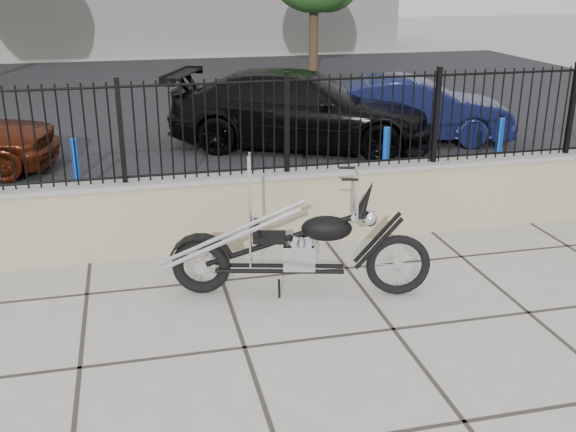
{
  "coord_description": "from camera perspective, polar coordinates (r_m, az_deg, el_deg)",
  "views": [
    {
      "loc": [
        -0.88,
        -5.49,
        3.35
      ],
      "look_at": [
        0.73,
        1.3,
        0.8
      ],
      "focal_mm": 42.0,
      "sensor_mm": 36.0,
      "label": 1
    }
  ],
  "objects": [
    {
      "name": "car_black",
      "position": [
        13.54,
        1.11,
        9.01
      ],
      "size": [
        5.64,
        4.0,
        1.52
      ],
      "primitive_type": "imported",
      "rotation": [
        0.0,
        0.0,
        1.17
      ],
      "color": "black",
      "rests_on": "parking_lot"
    },
    {
      "name": "ground_plane",
      "position": [
        6.49,
        -3.7,
        -11.07
      ],
      "size": [
        90.0,
        90.0,
        0.0
      ],
      "primitive_type": "plane",
      "color": "#99968E",
      "rests_on": "ground"
    },
    {
      "name": "bollard_c",
      "position": [
        12.33,
        17.41,
        5.69
      ],
      "size": [
        0.13,
        0.13,
        0.97
      ],
      "primitive_type": "cylinder",
      "rotation": [
        0.0,
        0.0,
        -0.12
      ],
      "color": "blue",
      "rests_on": "ground_plane"
    },
    {
      "name": "chopper_motorcycle",
      "position": [
        7.16,
        0.55,
        -0.8
      ],
      "size": [
        2.71,
        1.13,
        1.61
      ],
      "primitive_type": null,
      "rotation": [
        0.0,
        0.0,
        -0.25
      ],
      "color": "black",
      "rests_on": "ground_plane"
    },
    {
      "name": "retaining_wall",
      "position": [
        8.54,
        -6.64,
        0.26
      ],
      "size": [
        14.0,
        0.36,
        0.96
      ],
      "primitive_type": "cube",
      "color": "gray",
      "rests_on": "ground_plane"
    },
    {
      "name": "iron_fence",
      "position": [
        8.24,
        -6.94,
        7.34
      ],
      "size": [
        14.0,
        0.08,
        1.2
      ],
      "primitive_type": "cube",
      "color": "black",
      "rests_on": "retaining_wall"
    },
    {
      "name": "parking_lot",
      "position": [
        18.32,
        -10.49,
        9.19
      ],
      "size": [
        30.0,
        30.0,
        0.0
      ],
      "primitive_type": "plane",
      "color": "black",
      "rests_on": "ground"
    },
    {
      "name": "bollard_b",
      "position": [
        11.3,
        8.28,
        5.08
      ],
      "size": [
        0.14,
        0.14,
        0.95
      ],
      "primitive_type": "cylinder",
      "rotation": [
        0.0,
        0.0,
        0.28
      ],
      "color": "blue",
      "rests_on": "ground_plane"
    },
    {
      "name": "car_blue",
      "position": [
        14.28,
        10.41,
        8.88
      ],
      "size": [
        4.26,
        2.47,
        1.33
      ],
      "primitive_type": "imported",
      "rotation": [
        0.0,
        0.0,
        1.29
      ],
      "color": "#0E1436",
      "rests_on": "parking_lot"
    },
    {
      "name": "bollard_a",
      "position": [
        11.12,
        -17.5,
        4.01
      ],
      "size": [
        0.13,
        0.13,
        0.91
      ],
      "primitive_type": "cylinder",
      "rotation": [
        0.0,
        0.0,
        0.27
      ],
      "color": "blue",
      "rests_on": "ground_plane"
    }
  ]
}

